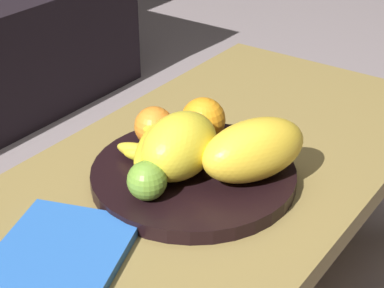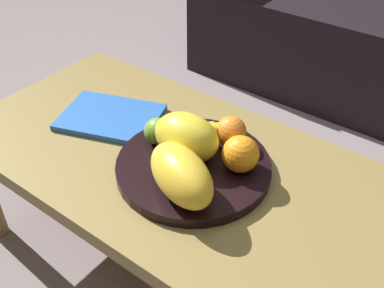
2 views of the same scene
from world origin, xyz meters
TOP-DOWN VIEW (x-y plane):
  - coffee_table at (0.00, 0.00)m, footprint 1.22×0.56m
  - fruit_bowl at (-0.00, -0.01)m, footprint 0.35×0.35m
  - melon_large_front at (-0.03, 0.00)m, footprint 0.16×0.12m
  - melon_smaller_beside at (0.04, -0.10)m, footprint 0.21×0.17m
  - orange_front at (0.03, 0.10)m, footprint 0.07×0.07m
  - orange_left at (0.09, 0.04)m, footprint 0.08×0.08m
  - apple_front at (-0.11, 0.00)m, footprint 0.06×0.06m
  - banana_bunch at (-0.03, 0.04)m, footprint 0.15×0.18m
  - magazine at (-0.29, 0.02)m, footprint 0.30×0.26m

SIDE VIEW (x-z plane):
  - coffee_table at x=0.00m, z-range 0.15..0.54m
  - magazine at x=-0.29m, z-range 0.39..0.41m
  - fruit_bowl at x=0.00m, z-range 0.39..0.41m
  - banana_bunch at x=-0.03m, z-range 0.41..0.48m
  - apple_front at x=-0.11m, z-range 0.41..0.48m
  - orange_front at x=0.03m, z-range 0.41..0.49m
  - orange_left at x=0.09m, z-range 0.41..0.50m
  - melon_smaller_beside at x=0.04m, z-range 0.41..0.52m
  - melon_large_front at x=-0.03m, z-range 0.41..0.52m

